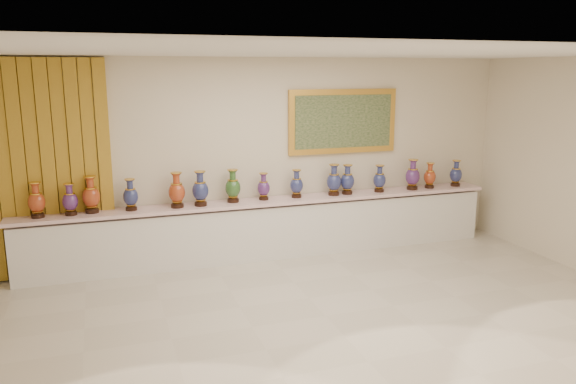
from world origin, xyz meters
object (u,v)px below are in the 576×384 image
at_px(counter, 269,229).
at_px(vase_1, 70,201).
at_px(vase_0, 37,202).
at_px(vase_2, 91,196).

relative_size(counter, vase_1, 16.73).
relative_size(vase_0, vase_1, 1.10).
height_order(vase_0, vase_2, vase_2).
bearing_deg(vase_0, vase_1, -1.09).
bearing_deg(vase_2, vase_0, -176.46).
bearing_deg(counter, vase_0, -179.56).
bearing_deg(counter, vase_2, 179.60).
bearing_deg(vase_1, vase_0, 178.91).
distance_m(vase_0, vase_2, 0.68).
xyz_separation_m(vase_0, vase_1, (0.41, -0.01, -0.02)).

